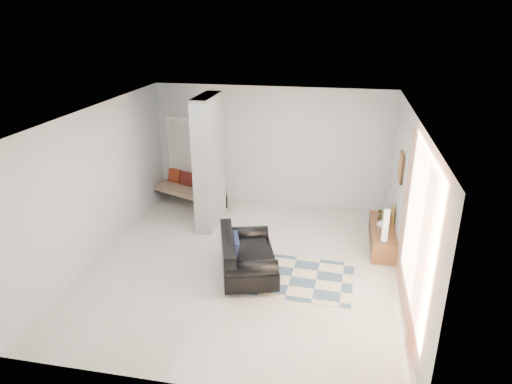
# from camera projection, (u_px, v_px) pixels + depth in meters

# --- Properties ---
(floor) EXTENTS (6.00, 6.00, 0.00)m
(floor) POSITION_uv_depth(u_px,v_px,m) (244.00, 264.00, 8.41)
(floor) COLOR beige
(floor) RESTS_ON ground
(ceiling) EXTENTS (6.00, 6.00, 0.00)m
(ceiling) POSITION_uv_depth(u_px,v_px,m) (243.00, 114.00, 7.38)
(ceiling) COLOR white
(ceiling) RESTS_ON wall_back
(wall_back) EXTENTS (6.00, 0.00, 6.00)m
(wall_back) POSITION_uv_depth(u_px,v_px,m) (271.00, 147.00, 10.63)
(wall_back) COLOR silver
(wall_back) RESTS_ON ground
(wall_front) EXTENTS (6.00, 0.00, 6.00)m
(wall_front) POSITION_uv_depth(u_px,v_px,m) (186.00, 291.00, 5.16)
(wall_front) COLOR silver
(wall_front) RESTS_ON ground
(wall_left) EXTENTS (0.00, 6.00, 6.00)m
(wall_left) POSITION_uv_depth(u_px,v_px,m) (98.00, 183.00, 8.38)
(wall_left) COLOR silver
(wall_left) RESTS_ON ground
(wall_right) EXTENTS (0.00, 6.00, 6.00)m
(wall_right) POSITION_uv_depth(u_px,v_px,m) (409.00, 206.00, 7.40)
(wall_right) COLOR silver
(wall_right) RESTS_ON ground
(partition_column) EXTENTS (0.35, 1.20, 2.80)m
(partition_column) POSITION_uv_depth(u_px,v_px,m) (209.00, 162.00, 9.55)
(partition_column) COLOR #9C9FA2
(partition_column) RESTS_ON floor
(hallway_door) EXTENTS (0.85, 0.06, 2.04)m
(hallway_door) POSITION_uv_depth(u_px,v_px,m) (186.00, 158.00, 11.11)
(hallway_door) COLOR white
(hallway_door) RESTS_ON floor
(curtain) EXTENTS (0.00, 2.55, 2.55)m
(curtain) POSITION_uv_depth(u_px,v_px,m) (413.00, 235.00, 6.35)
(curtain) COLOR orange
(curtain) RESTS_ON wall_right
(wall_art) EXTENTS (0.04, 0.45, 0.55)m
(wall_art) POSITION_uv_depth(u_px,v_px,m) (401.00, 167.00, 8.46)
(wall_art) COLOR #3B2110
(wall_art) RESTS_ON wall_right
(media_console) EXTENTS (0.45, 1.59, 0.80)m
(media_console) POSITION_uv_depth(u_px,v_px,m) (382.00, 236.00, 9.03)
(media_console) COLOR brown
(media_console) RESTS_ON floor
(loveseat) EXTENTS (1.30, 1.72, 0.76)m
(loveseat) POSITION_uv_depth(u_px,v_px,m) (245.00, 257.00, 7.96)
(loveseat) COLOR silver
(loveseat) RESTS_ON floor
(daybed) EXTENTS (1.91, 1.37, 0.77)m
(daybed) POSITION_uv_depth(u_px,v_px,m) (188.00, 188.00, 10.86)
(daybed) COLOR black
(daybed) RESTS_ON floor
(area_rug) EXTENTS (2.19, 1.51, 0.01)m
(area_rug) POSITION_uv_depth(u_px,v_px,m) (291.00, 277.00, 8.01)
(area_rug) COLOR beige
(area_rug) RESTS_ON floor
(cylinder_lamp) EXTENTS (0.11, 0.11, 0.62)m
(cylinder_lamp) POSITION_uv_depth(u_px,v_px,m) (386.00, 225.00, 8.32)
(cylinder_lamp) COLOR white
(cylinder_lamp) RESTS_ON media_console
(bronze_figurine) EXTENTS (0.11, 0.11, 0.22)m
(bronze_figurine) POSITION_uv_depth(u_px,v_px,m) (380.00, 214.00, 9.25)
(bronze_figurine) COLOR #312216
(bronze_figurine) RESTS_ON media_console
(vase) EXTENTS (0.17, 0.17, 0.17)m
(vase) POSITION_uv_depth(u_px,v_px,m) (381.00, 223.00, 8.91)
(vase) COLOR white
(vase) RESTS_ON media_console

